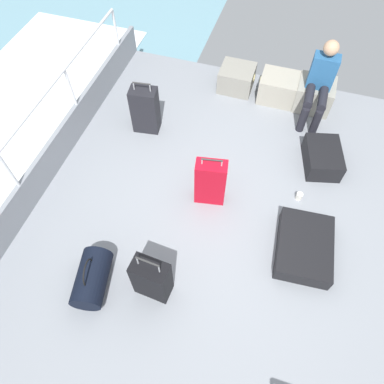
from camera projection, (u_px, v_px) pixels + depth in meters
The scene contains 14 objects.
ground_plane at pixel (217, 206), 4.50m from camera, with size 4.40×5.20×0.06m, color gray.
gunwale_port at pixel (56, 153), 4.66m from camera, with size 0.06×5.20×0.45m, color gray.
railing_port at pixel (40, 122), 4.19m from camera, with size 0.04×4.20×1.02m.
cargo_crate_0 at pixel (237, 78), 5.55m from camera, with size 0.54×0.48×0.35m.
cargo_crate_1 at pixel (278, 88), 5.40m from camera, with size 0.58×0.46×0.39m.
cargo_crate_2 at pixel (314, 95), 5.30m from camera, with size 0.55×0.49×0.41m.
passenger_seated at pixel (320, 81), 4.88m from camera, with size 0.34×0.66×1.11m.
suitcase_0 at pixel (322, 158), 4.73m from camera, with size 0.57×0.69×0.27m.
suitcase_1 at pixel (210, 182), 4.26m from camera, with size 0.39×0.25×0.76m.
suitcase_2 at pixel (304, 247), 4.05m from camera, with size 0.65×0.86×0.20m.
suitcase_3 at pixel (145, 110), 4.93m from camera, with size 0.38×0.28×0.80m.
suitcase_4 at pixel (152, 279), 3.64m from camera, with size 0.38×0.24×0.74m.
duffel_bag at pixel (92, 278), 3.78m from camera, with size 0.44×0.64×0.47m.
paper_cup at pixel (299, 196), 4.49m from camera, with size 0.08×0.08×0.10m, color white.
Camera 1 is at (0.41, -2.35, 3.81)m, focal length 33.93 mm.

